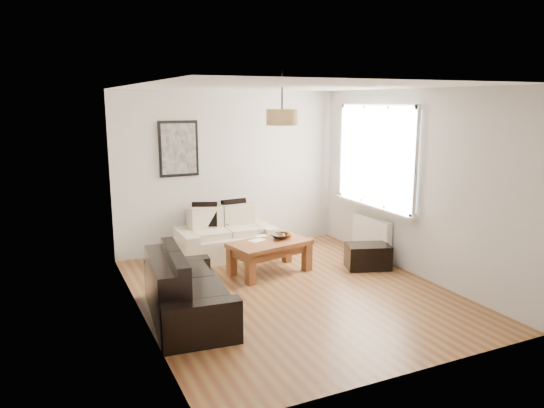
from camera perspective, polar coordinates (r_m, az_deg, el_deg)
name	(u,v)px	position (r m, az deg, el deg)	size (l,w,h in m)	color
floor	(291,291)	(6.69, 2.20, -9.79)	(4.50, 4.50, 0.00)	brown
ceiling	(293,87)	(6.24, 2.38, 13.06)	(3.80, 4.50, 0.00)	white
wall_back	(230,171)	(8.38, -4.77, 3.73)	(3.80, 0.04, 2.60)	silver
wall_front	(412,236)	(4.50, 15.49, -3.49)	(3.80, 0.04, 2.60)	silver
wall_left	(138,206)	(5.74, -14.85, -0.25)	(0.04, 4.50, 2.60)	silver
wall_right	(413,183)	(7.39, 15.52, 2.30)	(0.04, 4.50, 2.60)	silver
window_bay	(377,156)	(7.95, 11.69, 5.29)	(0.14, 1.90, 1.60)	white
radiator	(371,234)	(8.14, 11.11, -3.28)	(0.10, 0.90, 0.52)	white
poster	(179,149)	(8.05, -10.46, 6.13)	(0.62, 0.04, 0.87)	black
pendant_shade	(282,117)	(6.51, 1.13, 9.75)	(0.40, 0.40, 0.20)	tan
loveseat_cream	(226,234)	(8.04, -5.19, -3.37)	(1.49, 0.81, 0.74)	beige
sofa_leather	(188,287)	(5.89, -9.42, -9.24)	(1.67, 0.81, 0.72)	black
coffee_table	(270,257)	(7.31, -0.25, -5.98)	(1.14, 0.62, 0.47)	brown
ottoman	(368,256)	(7.65, 10.73, -5.81)	(0.63, 0.40, 0.36)	black
cushion_left	(205,214)	(8.05, -7.58, -1.16)	(0.39, 0.12, 0.39)	black
cushion_right	(235,211)	(8.21, -4.23, -0.82)	(0.40, 0.12, 0.40)	black
fruit_bowl	(281,236)	(7.39, 0.98, -3.63)	(0.27, 0.27, 0.07)	black
orange_a	(289,236)	(7.38, 1.93, -3.60)	(0.07, 0.07, 0.07)	#DC5512
orange_b	(291,234)	(7.47, 2.11, -3.41)	(0.06, 0.06, 0.06)	orange
orange_c	(283,235)	(7.41, 1.22, -3.54)	(0.06, 0.06, 0.06)	orange
papers	(257,240)	(7.29, -1.69, -4.10)	(0.22, 0.16, 0.01)	white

